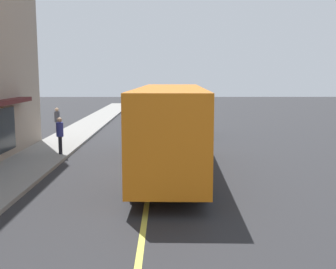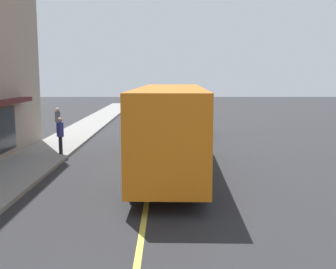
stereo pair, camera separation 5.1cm
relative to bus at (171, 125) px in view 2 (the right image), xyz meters
The scene contains 7 objects.
ground 2.22m from the bus, 53.25° to the left, with size 120.00×120.00×0.00m, color #28282B.
sidewalk 6.59m from the bus, 84.55° to the left, with size 80.00×2.65×0.15m, color gray.
lane_centre_stripe 2.22m from the bus, 53.25° to the left, with size 36.00×0.16×0.01m, color #D8D14C.
bus is the anchor object (origin of this frame).
car_navy 10.98m from the bus, ahead, with size 4.33×1.92×1.52m.
pedestrian_by_curb 12.09m from the bus, 36.27° to the left, with size 0.34×0.34×1.78m.
pedestrian_near_storefront 6.38m from the bus, 57.79° to the left, with size 0.34×0.34×1.80m.
Camera 2 is at (-17.16, -0.62, 3.97)m, focal length 44.11 mm.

